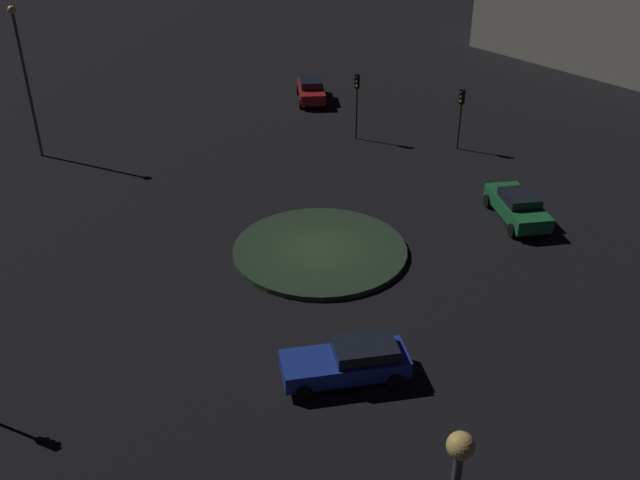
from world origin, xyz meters
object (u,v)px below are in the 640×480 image
at_px(car_green, 518,206).
at_px(traffic_light_northeast, 461,107).
at_px(car_blue, 349,361).
at_px(streetlamp_northwest, 24,68).
at_px(traffic_light_north, 357,94).
at_px(car_red, 311,90).

distance_m(car_green, traffic_light_northeast, 9.72).
relative_size(car_green, traffic_light_northeast, 1.24).
xyz_separation_m(car_blue, streetlamp_northwest, (-18.05, 20.63, 4.69)).
height_order(traffic_light_northeast, streetlamp_northwest, streetlamp_northwest).
xyz_separation_m(car_green, traffic_light_northeast, (-1.41, 9.42, 1.95)).
bearing_deg(car_blue, streetlamp_northwest, -59.44).
height_order(car_blue, traffic_light_north, traffic_light_north).
distance_m(car_red, traffic_light_northeast, 13.18).
bearing_deg(car_green, car_blue, -45.94).
xyz_separation_m(car_green, car_red, (-10.61, 18.67, 0.05)).
bearing_deg(streetlamp_northwest, car_blue, -48.81).
bearing_deg(car_green, traffic_light_north, -154.61).
distance_m(car_green, car_red, 21.48).
bearing_deg(traffic_light_northeast, traffic_light_north, -71.00).
distance_m(car_blue, traffic_light_north, 23.43).
bearing_deg(traffic_light_northeast, streetlamp_northwest, -53.54).
relative_size(car_red, car_blue, 0.95).
bearing_deg(car_green, streetlamp_northwest, -116.56).
height_order(car_red, car_blue, car_red).
height_order(car_green, streetlamp_northwest, streetlamp_northwest).
bearing_deg(traffic_light_northeast, car_green, 42.93).
relative_size(car_red, traffic_light_north, 1.07).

